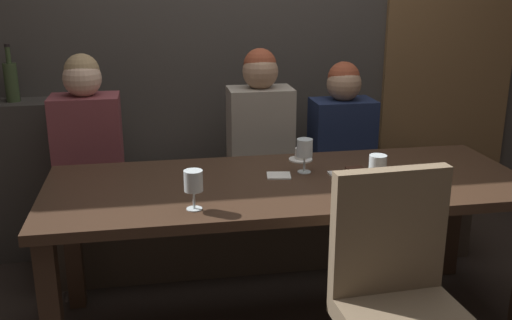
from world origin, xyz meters
TOP-DOWN VIEW (x-y plane):
  - back_wall_tiled at (0.00, 1.22)m, footprint 6.00×0.12m
  - arched_door at (1.35, 1.15)m, footprint 0.90×0.05m
  - dining_table at (0.00, 0.00)m, footprint 2.20×0.84m
  - banquette_bench at (0.00, 0.70)m, footprint 2.50×0.44m
  - chair_near_side at (0.24, -0.72)m, footprint 0.46×0.46m
  - diner_redhead at (-0.95, 0.69)m, footprint 0.36×0.24m
  - diner_bearded at (-0.00, 0.72)m, footprint 0.36×0.24m
  - diner_far_end at (0.49, 0.73)m, footprint 0.36×0.24m
  - wine_bottle_pale_label at (-1.38, 1.03)m, footprint 0.08×0.08m
  - wine_glass_far_right at (0.10, 0.11)m, footprint 0.08×0.08m
  - wine_glass_center_front at (-0.45, -0.27)m, footprint 0.08×0.08m
  - wine_glass_far_left at (0.34, -0.20)m, footprint 0.08×0.08m
  - espresso_cup at (0.13, 0.30)m, footprint 0.12×0.12m
  - dessert_plate at (0.30, -0.02)m, footprint 0.19×0.19m
  - folded_napkin at (-0.03, 0.07)m, footprint 0.12×0.12m

SIDE VIEW (x-z plane):
  - banquette_bench at x=0.00m, z-range 0.00..0.45m
  - chair_near_side at x=0.24m, z-range 0.07..1.05m
  - dining_table at x=0.00m, z-range 0.28..1.02m
  - folded_napkin at x=-0.03m, z-range 0.74..0.75m
  - dessert_plate at x=0.30m, z-range 0.73..0.78m
  - espresso_cup at x=0.13m, z-range 0.73..0.80m
  - diner_far_end at x=0.49m, z-range 0.43..1.15m
  - diner_redhead at x=-0.95m, z-range 0.43..1.23m
  - diner_bearded at x=0.00m, z-range 0.43..1.24m
  - wine_glass_center_front at x=-0.45m, z-range 0.77..0.94m
  - wine_glass_far_right at x=0.10m, z-range 0.77..0.94m
  - wine_glass_far_left at x=0.34m, z-range 0.77..0.94m
  - wine_bottle_pale_label at x=-1.38m, z-range 0.91..1.23m
  - arched_door at x=1.35m, z-range 0.09..2.64m
  - back_wall_tiled at x=0.00m, z-range 0.00..3.00m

